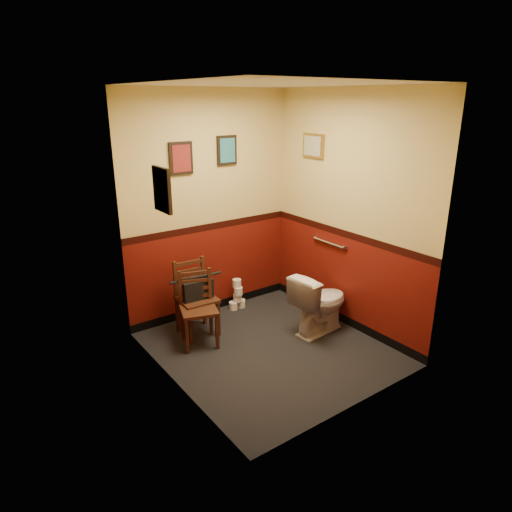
{
  "coord_description": "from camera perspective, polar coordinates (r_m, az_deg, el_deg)",
  "views": [
    {
      "loc": [
        -2.66,
        -3.44,
        2.58
      ],
      "look_at": [
        0.0,
        0.25,
        1.0
      ],
      "focal_mm": 32.0,
      "sensor_mm": 36.0,
      "label": 1
    }
  ],
  "objects": [
    {
      "name": "wall_back",
      "position": [
        5.49,
        -5.85,
        6.1
      ],
      "size": [
        2.2,
        0.0,
        2.7
      ],
      "primitive_type": "cube",
      "rotation": [
        1.57,
        0.0,
        0.0
      ],
      "color": "#5D110A",
      "rests_on": "ground"
    },
    {
      "name": "wall_left",
      "position": [
        3.97,
        -10.82,
        0.77
      ],
      "size": [
        0.0,
        2.4,
        2.7
      ],
      "primitive_type": "cube",
      "rotation": [
        1.57,
        0.0,
        1.57
      ],
      "color": "#5D110A",
      "rests_on": "ground"
    },
    {
      "name": "tp_stack",
      "position": [
        5.88,
        -2.34,
        -5.05
      ],
      "size": [
        0.23,
        0.14,
        0.4
      ],
      "color": "silver",
      "rests_on": "floor"
    },
    {
      "name": "chair_left",
      "position": [
        5.04,
        -7.26,
        -6.52
      ],
      "size": [
        0.48,
        0.48,
        0.82
      ],
      "rotation": [
        0.0,
        0.0,
        -0.32
      ],
      "color": "#4E2717",
      "rests_on": "floor"
    },
    {
      "name": "chair_right",
      "position": [
        5.24,
        -7.59,
        -5.22
      ],
      "size": [
        0.42,
        0.42,
        0.86
      ],
      "rotation": [
        0.0,
        0.0,
        -0.06
      ],
      "color": "#4E2717",
      "rests_on": "floor"
    },
    {
      "name": "framed_print_right",
      "position": [
        5.53,
        7.16,
        13.51
      ],
      "size": [
        0.04,
        0.34,
        0.28
      ],
      "color": "olive",
      "rests_on": "wall_right"
    },
    {
      "name": "grab_bar",
      "position": [
        5.49,
        9.09,
        1.64
      ],
      "size": [
        0.05,
        0.56,
        0.06
      ],
      "color": "silver",
      "rests_on": "wall_right"
    },
    {
      "name": "toilet_brush",
      "position": [
        5.55,
        9.47,
        -8.03
      ],
      "size": [
        0.12,
        0.12,
        0.43
      ],
      "color": "silver",
      "rests_on": "floor"
    },
    {
      "name": "ceiling",
      "position": [
        4.35,
        2.06,
        20.73
      ],
      "size": [
        2.2,
        2.4,
        0.0
      ],
      "primitive_type": "cube",
      "rotation": [
        3.14,
        0.0,
        0.0
      ],
      "color": "silver",
      "rests_on": "ground"
    },
    {
      "name": "handbag",
      "position": [
        5.16,
        -7.46,
        -4.04
      ],
      "size": [
        0.36,
        0.2,
        0.26
      ],
      "rotation": [
        0.0,
        0.0,
        -0.06
      ],
      "color": "black",
      "rests_on": "chair_right"
    },
    {
      "name": "wall_front",
      "position": [
        3.69,
        13.31,
        -0.84
      ],
      "size": [
        2.2,
        0.0,
        2.7
      ],
      "primitive_type": "cube",
      "rotation": [
        -1.57,
        0.0,
        0.0
      ],
      "color": "#5D110A",
      "rests_on": "ground"
    },
    {
      "name": "framed_print_left",
      "position": [
        3.94,
        -11.64,
        8.11
      ],
      "size": [
        0.04,
        0.3,
        0.38
      ],
      "color": "black",
      "rests_on": "wall_left"
    },
    {
      "name": "wall_right",
      "position": [
        5.24,
        11.47,
        5.2
      ],
      "size": [
        0.0,
        2.4,
        2.7
      ],
      "primitive_type": "cube",
      "rotation": [
        1.57,
        0.0,
        -1.57
      ],
      "color": "#5D110A",
      "rests_on": "ground"
    },
    {
      "name": "toilet",
      "position": [
        5.31,
        7.98,
        -5.81
      ],
      "size": [
        0.76,
        0.47,
        0.71
      ],
      "primitive_type": "imported",
      "rotation": [
        0.0,
        0.0,
        1.67
      ],
      "color": "white",
      "rests_on": "floor"
    },
    {
      "name": "framed_print_back_a",
      "position": [
        5.2,
        -9.36,
        11.95
      ],
      "size": [
        0.28,
        0.04,
        0.36
      ],
      "color": "black",
      "rests_on": "wall_back"
    },
    {
      "name": "floor",
      "position": [
        5.05,
        1.69,
        -11.54
      ],
      "size": [
        2.2,
        2.4,
        0.0
      ],
      "primitive_type": "cube",
      "color": "black",
      "rests_on": "ground"
    },
    {
      "name": "framed_print_back_b",
      "position": [
        5.49,
        -3.66,
        13.05
      ],
      "size": [
        0.26,
        0.04,
        0.34
      ],
      "color": "black",
      "rests_on": "wall_back"
    }
  ]
}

